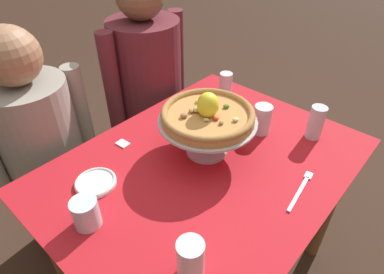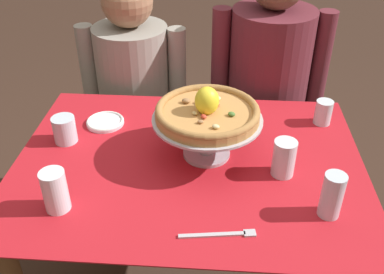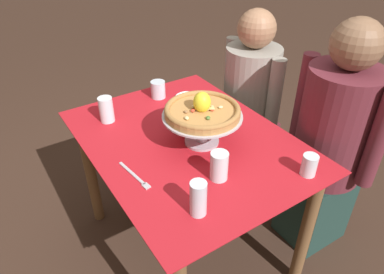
% 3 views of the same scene
% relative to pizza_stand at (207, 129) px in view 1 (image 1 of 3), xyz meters
% --- Properties ---
extents(ground_plane, '(14.00, 14.00, 0.00)m').
position_rel_pizza_stand_xyz_m(ground_plane, '(-0.06, -0.04, -0.84)').
color(ground_plane, '#3D281E').
extents(dining_table, '(1.13, 0.86, 0.74)m').
position_rel_pizza_stand_xyz_m(dining_table, '(-0.06, -0.04, -0.22)').
color(dining_table, brown).
rests_on(dining_table, ground).
extents(pizza_stand, '(0.35, 0.35, 0.14)m').
position_rel_pizza_stand_xyz_m(pizza_stand, '(0.00, 0.00, 0.00)').
color(pizza_stand, '#B7B7C1').
rests_on(pizza_stand, dining_table).
extents(pizza, '(0.33, 0.33, 0.11)m').
position_rel_pizza_stand_xyz_m(pizza, '(-0.00, 0.00, 0.07)').
color(pizza, '#BC8447').
rests_on(pizza, pizza_stand).
extents(water_glass_front_right, '(0.06, 0.06, 0.14)m').
position_rel_pizza_stand_xyz_m(water_glass_front_right, '(0.35, -0.26, -0.04)').
color(water_glass_front_right, silver).
rests_on(water_glass_front_right, dining_table).
extents(water_glass_side_left, '(0.08, 0.08, 0.09)m').
position_rel_pizza_stand_xyz_m(water_glass_side_left, '(-0.49, 0.05, -0.06)').
color(water_glass_side_left, silver).
rests_on(water_glass_side_left, dining_table).
extents(water_glass_front_left, '(0.07, 0.07, 0.13)m').
position_rel_pizza_stand_xyz_m(water_glass_front_left, '(-0.41, -0.29, -0.05)').
color(water_glass_front_left, white).
rests_on(water_glass_front_left, dining_table).
extents(water_glass_side_right, '(0.07, 0.07, 0.12)m').
position_rel_pizza_stand_xyz_m(water_glass_side_right, '(0.24, -0.08, -0.05)').
color(water_glass_side_right, silver).
rests_on(water_glass_side_right, dining_table).
extents(water_glass_back_right, '(0.06, 0.06, 0.09)m').
position_rel_pizza_stand_xyz_m(water_glass_back_right, '(0.42, 0.23, -0.06)').
color(water_glass_back_right, silver).
rests_on(water_glass_back_right, dining_table).
extents(side_plate, '(0.14, 0.14, 0.02)m').
position_rel_pizza_stand_xyz_m(side_plate, '(-0.38, 0.16, -0.09)').
color(side_plate, white).
rests_on(side_plate, dining_table).
extents(dinner_fork, '(0.21, 0.05, 0.01)m').
position_rel_pizza_stand_xyz_m(dinner_fork, '(0.06, -0.36, -0.10)').
color(dinner_fork, '#B7B7C1').
rests_on(dinner_fork, dining_table).
extents(sugar_packet, '(0.04, 0.05, 0.00)m').
position_rel_pizza_stand_xyz_m(sugar_packet, '(-0.19, 0.27, -0.10)').
color(sugar_packet, white).
rests_on(sugar_packet, dining_table).
extents(diner_left, '(0.49, 0.33, 1.17)m').
position_rel_pizza_stand_xyz_m(diner_left, '(-0.36, 0.61, -0.28)').
color(diner_left, maroon).
rests_on(diner_left, ground).
extents(diner_right, '(0.51, 0.36, 1.27)m').
position_rel_pizza_stand_xyz_m(diner_right, '(0.25, 0.61, -0.22)').
color(diner_right, '#1E3833').
rests_on(diner_right, ground).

